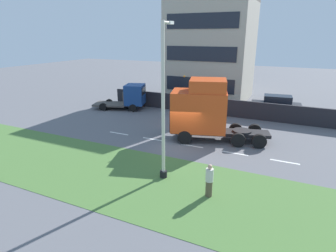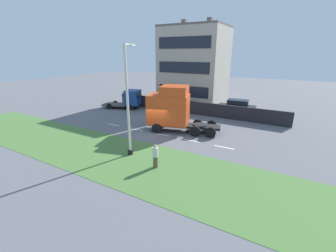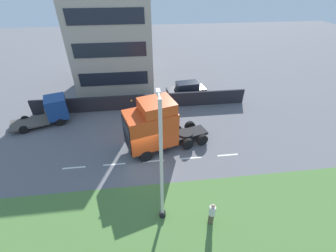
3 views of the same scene
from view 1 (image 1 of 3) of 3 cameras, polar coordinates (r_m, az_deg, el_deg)
ground_plane at (r=20.96m, az=2.99°, el=-3.73°), size 120.00×120.00×0.00m
grass_verge at (r=16.08m, az=-5.34°, el=-10.88°), size 7.00×44.00×0.01m
lane_markings at (r=20.72m, az=4.78°, el=-4.02°), size 0.16×14.60×0.00m
boundary_wall at (r=28.85m, az=9.86°, el=3.91°), size 0.25×24.00×1.71m
building_block at (r=36.28m, az=8.73°, el=14.90°), size 8.21×9.61×12.90m
lorry_cab at (r=21.38m, az=7.05°, el=3.26°), size 4.51×7.65×4.83m
flatbed_truck at (r=30.81m, az=-7.55°, el=6.00°), size 3.76×5.92×2.70m
parked_car at (r=29.66m, az=21.07°, el=3.71°), size 2.32×4.82×2.15m
lamp_post at (r=14.94m, az=-0.91°, el=2.81°), size 1.33×0.41×8.45m
pedestrian at (r=14.33m, az=8.38°, el=-10.97°), size 0.39×0.39×1.75m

